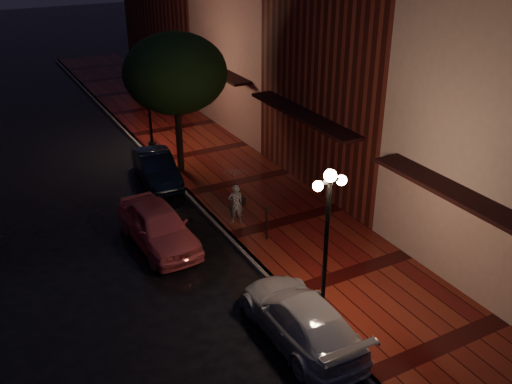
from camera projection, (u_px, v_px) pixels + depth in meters
ground at (230, 239)px, 19.46m from camera, size 120.00×120.00×0.00m
sidewalk at (287, 222)px, 20.38m from camera, size 4.50×60.00×0.15m
curb at (230, 237)px, 19.42m from camera, size 0.25×60.00×0.15m
storefront_mid at (370, 46)px, 21.62m from camera, size 5.00×8.00×11.00m
storefront_far at (267, 37)px, 28.39m from camera, size 5.00×8.00×9.00m
storefront_extra at (190, 2)px, 36.09m from camera, size 5.00×12.00×10.00m
streetlamp_near at (327, 236)px, 14.51m from camera, size 0.96×0.36×4.31m
streetlamp_far at (148, 97)px, 25.59m from camera, size 0.96×0.36×4.31m
street_tree at (176, 76)px, 22.60m from camera, size 4.16×4.16×5.80m
pink_car at (158, 226)px, 18.86m from camera, size 1.89×4.26×1.42m
navy_car at (156, 168)px, 23.41m from camera, size 1.68×3.91×1.25m
silver_car at (301, 318)px, 14.64m from camera, size 1.86×4.45×1.28m
woman_with_umbrella at (236, 188)px, 19.65m from camera, size 0.85×0.87×2.05m
parking_meter at (267, 220)px, 18.88m from camera, size 0.13×0.11×1.21m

